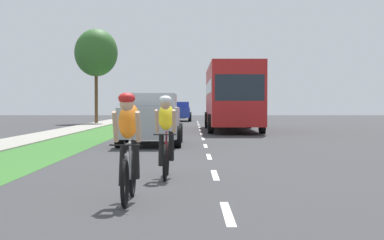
{
  "coord_description": "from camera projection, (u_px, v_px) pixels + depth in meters",
  "views": [
    {
      "loc": [
        -0.46,
        -1.12,
        1.41
      ],
      "look_at": [
        -0.44,
        18.22,
        0.92
      ],
      "focal_mm": 57.3,
      "sensor_mm": 36.0,
      "label": 1
    }
  ],
  "objects": [
    {
      "name": "sedan_dark_green",
      "position": [
        176.0,
        111.0,
        65.12
      ],
      "size": [
        1.98,
        4.3,
        1.52
      ],
      "color": "#194C2D",
      "rests_on": "ground_plane"
    },
    {
      "name": "street_tree_far",
      "position": [
        96.0,
        53.0,
        45.19
      ],
      "size": [
        3.19,
        3.19,
        7.0
      ],
      "color": "brown",
      "rests_on": "ground_plane"
    },
    {
      "name": "cyclist_lead",
      "position": [
        128.0,
        146.0,
        8.8
      ],
      "size": [
        0.42,
        1.72,
        1.58
      ],
      "color": "black",
      "rests_on": "ground_plane"
    },
    {
      "name": "bus_red",
      "position": [
        231.0,
        94.0,
        33.38
      ],
      "size": [
        2.78,
        11.6,
        3.48
      ],
      "color": "red",
      "rests_on": "ground_plane"
    },
    {
      "name": "pickup_blue",
      "position": [
        178.0,
        111.0,
        52.01
      ],
      "size": [
        2.22,
        5.1,
        1.64
      ],
      "color": "#23389E",
      "rests_on": "ground_plane"
    },
    {
      "name": "sidewalk_concrete",
      "position": [
        0.0,
        145.0,
        21.15
      ],
      "size": [
        1.9,
        70.0,
        0.1
      ],
      "primitive_type": "cube",
      "color": "#9E998E",
      "rests_on": "ground_plane"
    },
    {
      "name": "suv_silver",
      "position": [
        151.0,
        118.0,
        21.42
      ],
      "size": [
        2.15,
        4.7,
        1.79
      ],
      "color": "#A5A8AD",
      "rests_on": "ground_plane"
    },
    {
      "name": "lane_markings_center",
      "position": [
        203.0,
        139.0,
        25.15
      ],
      "size": [
        0.12,
        53.49,
        0.01
      ],
      "color": "white",
      "rests_on": "ground_plane"
    },
    {
      "name": "grass_verge",
      "position": [
        62.0,
        145.0,
        21.15
      ],
      "size": [
        2.35,
        70.0,
        0.01
      ],
      "primitive_type": "cube",
      "color": "#38722D",
      "rests_on": "ground_plane"
    },
    {
      "name": "cyclist_trailing",
      "position": [
        165.0,
        136.0,
        11.7
      ],
      "size": [
        0.42,
        1.72,
        1.58
      ],
      "color": "black",
      "rests_on": "ground_plane"
    },
    {
      "name": "ground_plane",
      "position": [
        205.0,
        145.0,
        21.15
      ],
      "size": [
        120.0,
        120.0,
        0.0
      ],
      "primitive_type": "plane",
      "color": "#38383A"
    }
  ]
}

